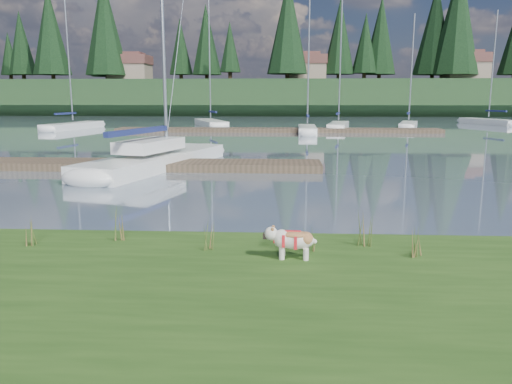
{
  "coord_description": "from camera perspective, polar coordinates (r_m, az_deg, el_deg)",
  "views": [
    {
      "loc": [
        2.51,
        -10.45,
        2.84
      ],
      "look_at": [
        1.97,
        -0.5,
        0.92
      ],
      "focal_mm": 35.0,
      "sensor_mm": 36.0,
      "label": 1
    }
  ],
  "objects": [
    {
      "name": "conifer_1",
      "position": [
        92.26,
        -25.26,
        15.14
      ],
      "size": [
        4.4,
        4.4,
        11.3
      ],
      "color": "#382619",
      "rests_on": "ridge"
    },
    {
      "name": "dock_near",
      "position": [
        20.69,
        -15.27,
        3.03
      ],
      "size": [
        16.0,
        2.0,
        0.3
      ],
      "primitive_type": "cube",
      "color": "#4C3D2C",
      "rests_on": "ground"
    },
    {
      "name": "weed_4",
      "position": [
        8.18,
        6.16,
        -5.66
      ],
      "size": [
        0.17,
        0.14,
        0.41
      ],
      "color": "#475B23",
      "rests_on": "bank"
    },
    {
      "name": "conifer_5",
      "position": [
        81.81,
        12.39,
        16.26
      ],
      "size": [
        3.96,
        3.96,
        10.35
      ],
      "color": "#382619",
      "rests_on": "ridge"
    },
    {
      "name": "weed_5",
      "position": [
        8.29,
        17.82,
        -5.34
      ],
      "size": [
        0.17,
        0.14,
        0.6
      ],
      "color": "#475B23",
      "rests_on": "bank"
    },
    {
      "name": "sailboat_bg_5",
      "position": [
        56.74,
        24.54,
        7.38
      ],
      "size": [
        4.11,
        7.91,
        11.24
      ],
      "rotation": [
        0.0,
        0.0,
        1.92
      ],
      "color": "white",
      "rests_on": "ground"
    },
    {
      "name": "sailboat_bg_0",
      "position": [
        47.2,
        -19.67,
        7.21
      ],
      "size": [
        3.1,
        8.51,
        12.06
      ],
      "rotation": [
        0.0,
        0.0,
        1.39
      ],
      "color": "white",
      "rests_on": "ground"
    },
    {
      "name": "house_2",
      "position": [
        84.19,
        22.8,
        13.12
      ],
      "size": [
        6.3,
        5.3,
        4.65
      ],
      "color": "gray",
      "rests_on": "ridge"
    },
    {
      "name": "sailboat_bg_2",
      "position": [
        39.51,
        5.85,
        7.2
      ],
      "size": [
        1.46,
        6.62,
        10.05
      ],
      "rotation": [
        0.0,
        0.0,
        1.55
      ],
      "color": "white",
      "rests_on": "ground"
    },
    {
      "name": "conifer_3",
      "position": [
        83.87,
        -5.72,
        16.93
      ],
      "size": [
        4.84,
        4.84,
        12.25
      ],
      "color": "#382619",
      "rests_on": "ridge"
    },
    {
      "name": "weed_2",
      "position": [
        8.6,
        12.4,
        -3.98
      ],
      "size": [
        0.17,
        0.14,
        0.77
      ],
      "color": "#475B23",
      "rests_on": "bank"
    },
    {
      "name": "conifer_4",
      "position": [
        77.14,
        3.65,
        18.51
      ],
      "size": [
        6.16,
        6.16,
        15.1
      ],
      "color": "#382619",
      "rests_on": "ridge"
    },
    {
      "name": "conifer_6",
      "position": [
        83.24,
        22.03,
        17.84
      ],
      "size": [
        7.04,
        7.04,
        17.0
      ],
      "color": "#382619",
      "rests_on": "ridge"
    },
    {
      "name": "bank",
      "position": [
        5.76,
        -24.35,
        -17.71
      ],
      "size": [
        60.0,
        9.0,
        0.35
      ],
      "primitive_type": "cube",
      "color": "#2E511A",
      "rests_on": "ground"
    },
    {
      "name": "weed_0",
      "position": [
        9.08,
        -15.32,
        -3.63
      ],
      "size": [
        0.17,
        0.14,
        0.66
      ],
      "color": "#475B23",
      "rests_on": "bank"
    },
    {
      "name": "mud_lip",
      "position": [
        9.61,
        -12.24,
        -6.13
      ],
      "size": [
        60.0,
        0.5,
        0.14
      ],
      "primitive_type": "cube",
      "color": "#33281C",
      "rests_on": "ground"
    },
    {
      "name": "ridge",
      "position": [
        83.49,
        1.42,
        10.66
      ],
      "size": [
        200.0,
        20.0,
        5.0
      ],
      "primitive_type": "cube",
      "color": "#1A3219",
      "rests_on": "ground"
    },
    {
      "name": "sailboat_main",
      "position": [
        21.2,
        -10.22,
        4.16
      ],
      "size": [
        4.69,
        10.19,
        14.31
      ],
      "rotation": [
        0.0,
        0.0,
        1.29
      ],
      "color": "white",
      "rests_on": "ground"
    },
    {
      "name": "house_0",
      "position": [
        84.22,
        -14.21,
        13.62
      ],
      "size": [
        6.3,
        5.3,
        4.65
      ],
      "color": "gray",
      "rests_on": "ridge"
    },
    {
      "name": "house_1",
      "position": [
        81.65,
        5.74,
        13.98
      ],
      "size": [
        6.3,
        5.3,
        4.65
      ],
      "color": "gray",
      "rests_on": "ridge"
    },
    {
      "name": "dock_far",
      "position": [
        40.54,
        2.41,
        7.08
      ],
      "size": [
        26.0,
        2.2,
        0.3
      ],
      "primitive_type": "cube",
      "color": "#4C3D2C",
      "rests_on": "ground"
    },
    {
      "name": "weed_1",
      "position": [
        8.24,
        -5.27,
        -5.04
      ],
      "size": [
        0.17,
        0.14,
        0.56
      ],
      "color": "#475B23",
      "rests_on": "bank"
    },
    {
      "name": "sailboat_bg_1",
      "position": [
        49.53,
        -5.38,
        7.94
      ],
      "size": [
        4.67,
        8.97,
        13.17
      ],
      "rotation": [
        0.0,
        0.0,
        1.92
      ],
      "color": "white",
      "rests_on": "ground"
    },
    {
      "name": "weed_3",
      "position": [
        9.26,
        -24.53,
        -3.99
      ],
      "size": [
        0.17,
        0.14,
        0.65
      ],
      "color": "#475B23",
      "rests_on": "bank"
    },
    {
      "name": "conifer_2",
      "position": [
        83.82,
        -16.9,
        17.78
      ],
      "size": [
        6.6,
        6.6,
        16.05
      ],
      "color": "#382619",
      "rests_on": "ridge"
    },
    {
      "name": "sailboat_bg_3",
      "position": [
        45.08,
        9.45,
        7.55
      ],
      "size": [
        2.73,
        7.56,
        10.96
      ],
      "rotation": [
        0.0,
        0.0,
        1.39
      ],
      "color": "white",
      "rests_on": "ground"
    },
    {
      "name": "bulldog",
      "position": [
        7.82,
        4.2,
        -5.38
      ],
      "size": [
        0.82,
        0.38,
        0.49
      ],
      "rotation": [
        0.0,
        0.0,
        3.08
      ],
      "color": "silver",
      "rests_on": "bank"
    },
    {
      "name": "ground",
      "position": [
        40.63,
        -0.43,
        6.89
      ],
      "size": [
        200.0,
        200.0,
        0.0
      ],
      "primitive_type": "plane",
      "color": "slate",
      "rests_on": "ground"
    },
    {
      "name": "sailboat_bg_4",
      "position": [
        47.27,
        17.06,
        7.38
      ],
      "size": [
        3.13,
        6.71,
        9.91
      ],
      "rotation": [
        0.0,
        0.0,
        1.28
      ],
      "color": "white",
      "rests_on": "ground"
    }
  ]
}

